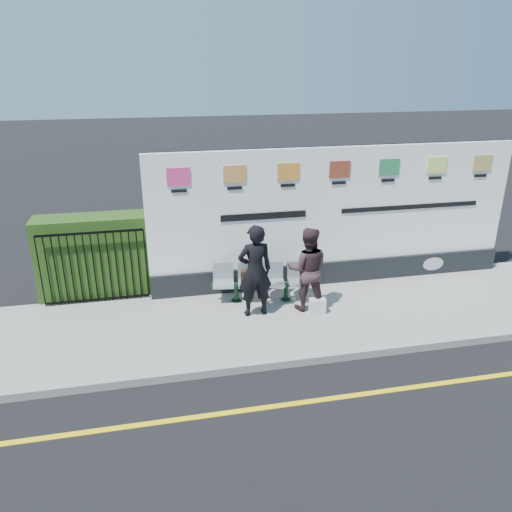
{
  "coord_description": "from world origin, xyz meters",
  "views": [
    {
      "loc": [
        -3.29,
        -5.85,
        4.8
      ],
      "look_at": [
        -1.45,
        2.89,
        1.25
      ],
      "focal_mm": 35.0,
      "sensor_mm": 36.0,
      "label": 1
    }
  ],
  "objects": [
    {
      "name": "kerb",
      "position": [
        0.0,
        1.0,
        0.07
      ],
      "size": [
        14.0,
        0.18,
        0.14
      ],
      "primitive_type": "cube",
      "color": "gray",
      "rests_on": "ground"
    },
    {
      "name": "pavement",
      "position": [
        0.0,
        2.5,
        0.06
      ],
      "size": [
        14.0,
        3.0,
        0.12
      ],
      "primitive_type": "cube",
      "color": "gray",
      "rests_on": "ground"
    },
    {
      "name": "bench",
      "position": [
        -1.27,
        3.21,
        0.33
      ],
      "size": [
        2.02,
        0.81,
        0.42
      ],
      "primitive_type": null,
      "rotation": [
        0.0,
        0.0,
        -0.15
      ],
      "color": "#AEB4B7",
      "rests_on": "pavement"
    },
    {
      "name": "railing",
      "position": [
        -4.58,
        3.85,
        0.89
      ],
      "size": [
        2.05,
        0.06,
        1.54
      ],
      "primitive_type": null,
      "color": "black",
      "rests_on": "pavement"
    },
    {
      "name": "hedge",
      "position": [
        -4.58,
        4.3,
        0.97
      ],
      "size": [
        2.35,
        0.7,
        1.7
      ],
      "primitive_type": "cube",
      "color": "#274715",
      "rests_on": "pavement"
    },
    {
      "name": "billboard",
      "position": [
        0.5,
        3.85,
        1.42
      ],
      "size": [
        8.0,
        0.3,
        3.0
      ],
      "color": "black",
      "rests_on": "pavement"
    },
    {
      "name": "ground",
      "position": [
        0.0,
        0.0,
        0.0
      ],
      "size": [
        80.0,
        80.0,
        0.0
      ],
      "primitive_type": "plane",
      "color": "black"
    },
    {
      "name": "handbag_brown",
      "position": [
        -1.53,
        3.25,
        0.67
      ],
      "size": [
        0.34,
        0.19,
        0.25
      ],
      "primitive_type": "cube",
      "rotation": [
        0.0,
        0.0,
        -0.16
      ],
      "color": "black",
      "rests_on": "bench"
    },
    {
      "name": "yellow_line",
      "position": [
        0.0,
        0.0,
        0.0
      ],
      "size": [
        14.0,
        0.1,
        0.01
      ],
      "primitive_type": "cube",
      "color": "yellow",
      "rests_on": "ground"
    },
    {
      "name": "carrier_bag_white",
      "position": [
        -0.31,
        2.45,
        0.27
      ],
      "size": [
        0.31,
        0.18,
        0.31
      ],
      "primitive_type": "cube",
      "color": "silver",
      "rests_on": "pavement"
    },
    {
      "name": "woman_right",
      "position": [
        -0.46,
        2.7,
        0.97
      ],
      "size": [
        0.96,
        0.83,
        1.7
      ],
      "primitive_type": "imported",
      "rotation": [
        0.0,
        0.0,
        2.89
      ],
      "color": "#372429",
      "rests_on": "pavement"
    },
    {
      "name": "woman_left",
      "position": [
        -1.51,
        2.67,
        1.04
      ],
      "size": [
        0.7,
        0.48,
        1.83
      ],
      "primitive_type": "imported",
      "rotation": [
        0.0,
        0.0,
        3.21
      ],
      "color": "black",
      "rests_on": "pavement"
    }
  ]
}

